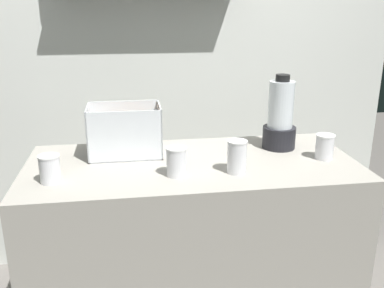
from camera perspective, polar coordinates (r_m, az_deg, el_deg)
name	(u,v)px	position (r m, az deg, el deg)	size (l,w,h in m)	color
counter	(192,254)	(2.03, 0.00, -14.36)	(1.40, 0.64, 0.90)	#9E998E
back_wall_unit	(171,55)	(2.49, -2.82, 11.77)	(2.60, 0.24, 2.50)	silver
carrot_display_bin	(125,139)	(1.92, -8.93, 0.69)	(0.32, 0.21, 0.22)	white
blender_pitcher	(280,119)	(2.01, 11.63, 3.30)	(0.15, 0.15, 0.34)	black
juice_cup_carrot_far_left	(50,170)	(1.69, -18.36, -3.36)	(0.08, 0.08, 0.11)	white
juice_cup_beet_left	(177,163)	(1.67, -2.07, -2.56)	(0.08, 0.08, 0.12)	white
juice_cup_pomegranate_middle	(237,158)	(1.70, 5.98, -1.91)	(0.08, 0.08, 0.13)	white
juice_cup_carrot_right	(324,148)	(1.94, 17.21, -0.53)	(0.08, 0.08, 0.11)	white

